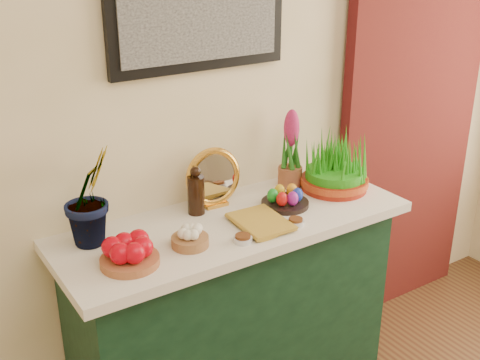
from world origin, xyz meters
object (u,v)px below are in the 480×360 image
Objects in this scene: hyacinth_green at (88,181)px; wheatgrass_sabzeh at (335,166)px; book at (240,227)px; sideboard at (233,319)px; mirror at (213,178)px.

hyacinth_green is 1.61× the size of wheatgrass_sabzeh.
wheatgrass_sabzeh is (0.56, 0.11, 0.09)m from book.
book is at bearing -108.29° from sideboard.
hyacinth_green reaches higher than mirror.
book is (0.48, -0.22, -0.22)m from hyacinth_green.
book is at bearing -52.10° from hyacinth_green.
mirror is 0.84× the size of wheatgrass_sabzeh.
wheatgrass_sabzeh is at bearing -33.62° from hyacinth_green.
book is (-0.03, -0.10, 0.48)m from sideboard.
hyacinth_green is (-0.52, 0.12, 0.70)m from sideboard.
sideboard is at bearing -40.50° from hyacinth_green.
hyacinth_green is 1.06m from wheatgrass_sabzeh.
wheatgrass_sabzeh is (0.52, -0.14, -0.01)m from mirror.
sideboard is 0.88m from hyacinth_green.
sideboard is 0.49m from book.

